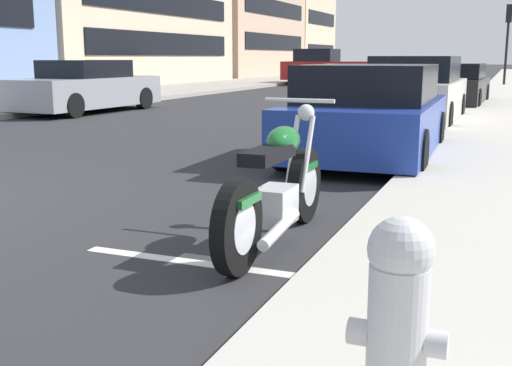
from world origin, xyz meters
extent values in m
cube|color=gray|center=(12.00, 7.48, 0.07)|extent=(120.00, 5.00, 0.14)
cube|color=silver|center=(0.00, -4.38, 0.00)|extent=(0.12, 2.20, 0.01)
cylinder|color=black|center=(1.44, -4.58, 0.34)|extent=(0.68, 0.11, 0.67)
cylinder|color=silver|center=(1.44, -4.58, 0.34)|extent=(0.37, 0.12, 0.37)
cylinder|color=black|center=(-0.11, -4.59, 0.34)|extent=(0.68, 0.11, 0.67)
cylinder|color=silver|center=(-0.11, -4.59, 0.34)|extent=(0.37, 0.12, 0.37)
cube|color=silver|center=(0.66, -4.58, 0.32)|extent=(0.40, 0.26, 0.30)
cube|color=black|center=(0.48, -4.58, 0.76)|extent=(0.68, 0.22, 0.10)
ellipsoid|color=#196028|center=(0.84, -4.58, 0.82)|extent=(0.48, 0.24, 0.24)
cube|color=#196028|center=(-0.06, -4.59, 0.52)|extent=(0.36, 0.18, 0.06)
cube|color=#196028|center=(1.42, -4.58, 0.52)|extent=(0.32, 0.16, 0.06)
cylinder|color=silver|center=(1.29, -4.51, 0.65)|extent=(0.34, 0.05, 0.65)
cylinder|color=silver|center=(1.29, -4.65, 0.65)|extent=(0.34, 0.05, 0.65)
cylinder|color=silver|center=(1.26, -4.58, 1.12)|extent=(0.04, 0.62, 0.04)
sphere|color=silver|center=(1.46, -4.58, 1.00)|extent=(0.15, 0.15, 0.15)
cylinder|color=silver|center=(0.36, -4.72, 0.22)|extent=(0.71, 0.09, 0.16)
cube|color=navy|center=(5.27, -4.35, 0.50)|extent=(4.08, 1.98, 0.69)
cube|color=black|center=(5.17, -4.35, 1.11)|extent=(2.30, 1.79, 0.53)
cylinder|color=black|center=(6.58, -3.46, 0.31)|extent=(0.63, 0.24, 0.62)
cylinder|color=black|center=(6.62, -5.18, 0.31)|extent=(0.63, 0.24, 0.62)
cylinder|color=black|center=(3.92, -3.52, 0.31)|extent=(0.63, 0.24, 0.62)
cylinder|color=black|center=(3.96, -5.24, 0.31)|extent=(0.63, 0.24, 0.62)
cube|color=beige|center=(10.63, -4.29, 0.56)|extent=(4.40, 1.85, 0.80)
cube|color=black|center=(10.46, -4.29, 1.23)|extent=(2.40, 1.68, 0.54)
cylinder|color=black|center=(12.09, -3.48, 0.31)|extent=(0.62, 0.23, 0.62)
cylinder|color=black|center=(12.07, -5.12, 0.31)|extent=(0.62, 0.23, 0.62)
cylinder|color=black|center=(9.20, -3.45, 0.31)|extent=(0.62, 0.23, 0.62)
cylinder|color=black|center=(9.18, -5.09, 0.31)|extent=(0.62, 0.23, 0.62)
cube|color=black|center=(16.37, -4.62, 0.50)|extent=(4.66, 1.92, 0.69)
cube|color=black|center=(16.23, -4.61, 1.07)|extent=(2.51, 1.71, 0.44)
cylinder|color=black|center=(17.92, -3.86, 0.31)|extent=(0.63, 0.24, 0.62)
cylinder|color=black|center=(17.87, -5.47, 0.31)|extent=(0.63, 0.24, 0.62)
cylinder|color=black|center=(14.88, -3.76, 0.31)|extent=(0.63, 0.24, 0.62)
cylinder|color=black|center=(14.83, -5.37, 0.31)|extent=(0.63, 0.24, 0.62)
cube|color=maroon|center=(28.98, 2.50, 0.76)|extent=(2.18, 5.39, 0.96)
cube|color=black|center=(29.01, 3.45, 1.57)|extent=(1.94, 2.09, 0.65)
cylinder|color=black|center=(28.14, 4.34, 0.38)|extent=(0.29, 0.77, 0.76)
cylinder|color=black|center=(29.94, 4.27, 0.38)|extent=(0.29, 0.77, 0.76)
cylinder|color=black|center=(28.02, 0.72, 0.38)|extent=(0.29, 0.77, 0.76)
cylinder|color=black|center=(29.81, 0.66, 0.38)|extent=(0.29, 0.77, 0.76)
cube|color=gray|center=(10.42, 4.44, 0.55)|extent=(4.69, 1.92, 0.77)
cube|color=black|center=(10.40, 4.44, 1.17)|extent=(2.19, 1.68, 0.46)
cylinder|color=black|center=(8.87, 3.71, 0.31)|extent=(0.63, 0.24, 0.62)
cylinder|color=black|center=(8.93, 5.29, 0.31)|extent=(0.63, 0.24, 0.62)
cylinder|color=black|center=(11.92, 3.59, 0.31)|extent=(0.63, 0.24, 0.62)
cylinder|color=black|center=(11.98, 5.17, 0.31)|extent=(0.63, 0.24, 0.62)
cylinder|color=#B7B7BC|center=(-1.76, -5.94, 0.45)|extent=(0.22, 0.22, 0.61)
sphere|color=#B7B7BC|center=(-1.76, -5.94, 0.81)|extent=(0.24, 0.24, 0.24)
cylinder|color=#B7B7BC|center=(-1.76, -5.80, 0.48)|extent=(0.10, 0.08, 0.10)
cylinder|color=#B7B7BC|center=(-1.76, -6.08, 0.48)|extent=(0.10, 0.08, 0.10)
cylinder|color=black|center=(30.05, -5.88, 2.06)|extent=(0.12, 0.12, 3.83)
cube|color=black|center=(30.05, -5.88, 3.55)|extent=(0.28, 0.28, 0.85)
sphere|color=red|center=(30.20, -5.88, 3.79)|extent=(0.14, 0.14, 0.14)
sphere|color=gold|center=(30.20, -5.88, 3.53)|extent=(0.14, 0.14, 0.14)
sphere|color=green|center=(30.20, -5.88, 3.27)|extent=(0.14, 0.14, 0.14)
cube|color=black|center=(24.25, 9.75, 2.10)|extent=(13.35, 0.06, 1.10)
cube|color=black|center=(24.25, 9.75, 4.07)|extent=(13.35, 0.06, 1.10)
cube|color=black|center=(39.95, 9.75, 2.51)|extent=(11.53, 0.06, 1.10)
cube|color=black|center=(39.95, 9.75, 4.87)|extent=(11.53, 0.06, 1.10)
cube|color=beige|center=(51.74, 15.71, 4.52)|extent=(9.44, 11.86, 9.03)
cube|color=black|center=(51.74, 9.75, 1.99)|extent=(7.93, 0.06, 1.10)
cube|color=black|center=(51.74, 9.75, 4.79)|extent=(7.93, 0.06, 1.10)
camera|label=1|loc=(-3.96, -6.27, 1.49)|focal=44.46mm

